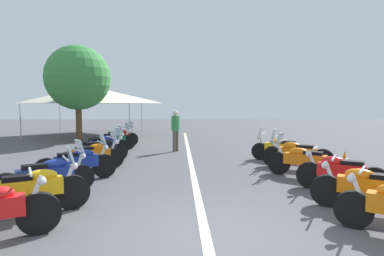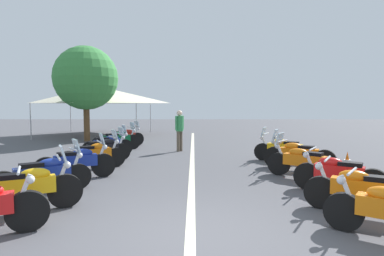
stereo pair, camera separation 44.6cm
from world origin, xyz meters
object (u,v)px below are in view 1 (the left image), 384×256
(motorcycle_right_row_3, at_px, (304,160))
(event_tent, at_px, (89,95))
(motorcycle_left_row_2, at_px, (47,175))
(motorcycle_left_row_4, at_px, (93,155))
(bystander_1, at_px, (176,127))
(motorcycle_left_row_6, at_px, (105,144))
(motorcycle_right_row_1, at_px, (369,188))
(traffic_cone_0, at_px, (344,161))
(motorcycle_left_row_7, at_px, (113,140))
(motorcycle_right_row_5, at_px, (281,148))
(motorcycle_left_row_5, at_px, (101,149))
(motorcycle_left_row_1, at_px, (33,189))
(motorcycle_left_row_3, at_px, (78,163))
(roadside_tree_0, at_px, (78,78))
(motorcycle_right_row_4, at_px, (296,153))
(motorcycle_right_row_2, at_px, (340,172))
(motorcycle_left_row_8, at_px, (119,137))

(motorcycle_right_row_3, relative_size, event_tent, 0.26)
(motorcycle_left_row_2, xyz_separation_m, motorcycle_left_row_4, (2.83, -0.24, 0.00))
(bystander_1, distance_m, event_tent, 9.46)
(motorcycle_left_row_6, distance_m, motorcycle_right_row_1, 9.36)
(motorcycle_left_row_4, height_order, traffic_cone_0, motorcycle_left_row_4)
(motorcycle_left_row_2, height_order, motorcycle_left_row_7, motorcycle_left_row_7)
(motorcycle_right_row_5, bearing_deg, motorcycle_left_row_5, 28.11)
(motorcycle_left_row_1, xyz_separation_m, traffic_cone_0, (3.65, -7.63, -0.18))
(motorcycle_left_row_3, bearing_deg, motorcycle_right_row_1, -50.23)
(motorcycle_right_row_1, distance_m, bystander_1, 8.86)
(motorcycle_left_row_1, xyz_separation_m, event_tent, (15.38, 3.13, 2.18))
(motorcycle_left_row_4, height_order, roadside_tree_0, roadside_tree_0)
(event_tent, bearing_deg, motorcycle_right_row_4, -140.25)
(motorcycle_left_row_4, xyz_separation_m, motorcycle_left_row_5, (1.27, 0.05, -0.00))
(motorcycle_right_row_3, xyz_separation_m, roadside_tree_0, (8.95, 8.80, 2.95))
(motorcycle_right_row_2, distance_m, motorcycle_right_row_4, 2.74)
(traffic_cone_0, bearing_deg, motorcycle_left_row_7, 59.89)
(motorcycle_left_row_7, bearing_deg, motorcycle_right_row_3, -76.29)
(bystander_1, relative_size, roadside_tree_0, 0.34)
(motorcycle_left_row_3, bearing_deg, event_tent, 77.75)
(motorcycle_left_row_7, distance_m, motorcycle_right_row_5, 7.07)
(motorcycle_left_row_2, relative_size, bystander_1, 1.04)
(motorcycle_left_row_1, xyz_separation_m, motorcycle_left_row_2, (1.26, 0.25, -0.01))
(motorcycle_right_row_2, distance_m, motorcycle_right_row_5, 4.06)
(motorcycle_left_row_7, height_order, motorcycle_right_row_2, motorcycle_left_row_7)
(motorcycle_right_row_5, bearing_deg, motorcycle_right_row_3, 114.07)
(motorcycle_left_row_6, bearing_deg, motorcycle_right_row_5, -40.86)
(motorcycle_right_row_3, xyz_separation_m, motorcycle_right_row_5, (2.56, -0.18, -0.01))
(traffic_cone_0, bearing_deg, event_tent, 42.53)
(motorcycle_right_row_5, bearing_deg, motorcycle_left_row_7, 4.35)
(motorcycle_left_row_6, xyz_separation_m, motorcycle_left_row_8, (2.81, -0.04, 0.01))
(motorcycle_left_row_3, xyz_separation_m, motorcycle_right_row_1, (-2.80, -6.20, -0.02))
(bystander_1, bearing_deg, motorcycle_left_row_5, 82.07)
(motorcycle_right_row_3, bearing_deg, traffic_cone_0, -113.68)
(motorcycle_left_row_4, distance_m, motorcycle_right_row_3, 6.20)
(motorcycle_left_row_6, relative_size, motorcycle_left_row_7, 0.96)
(motorcycle_left_row_1, xyz_separation_m, motorcycle_left_row_6, (6.74, 0.24, -0.01))
(motorcycle_left_row_7, distance_m, roadside_tree_0, 5.25)
(motorcycle_right_row_1, distance_m, motorcycle_right_row_2, 1.41)
(motorcycle_left_row_6, xyz_separation_m, motorcycle_left_row_7, (1.47, -0.00, 0.02))
(event_tent, bearing_deg, motorcycle_left_row_7, -158.03)
(motorcycle_left_row_3, distance_m, motorcycle_left_row_7, 5.52)
(motorcycle_left_row_2, bearing_deg, motorcycle_right_row_1, -47.19)
(motorcycle_left_row_7, bearing_deg, roadside_tree_0, 89.54)
(motorcycle_right_row_4, bearing_deg, motorcycle_left_row_8, -12.60)
(motorcycle_left_row_2, height_order, motorcycle_left_row_6, motorcycle_left_row_6)
(motorcycle_left_row_1, xyz_separation_m, motorcycle_right_row_5, (5.37, -6.23, -0.01))
(motorcycle_right_row_2, relative_size, motorcycle_right_row_3, 1.01)
(motorcycle_left_row_8, relative_size, motorcycle_right_row_3, 0.99)
(motorcycle_left_row_5, distance_m, event_tent, 10.70)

